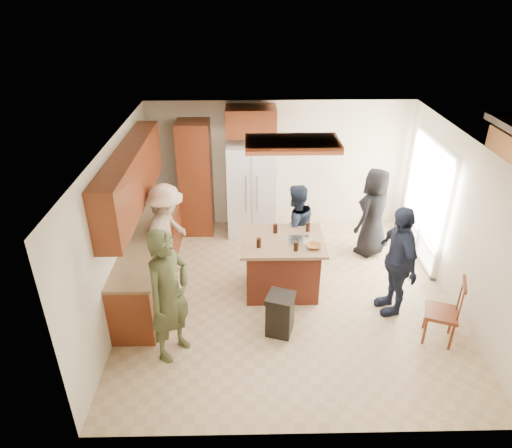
{
  "coord_description": "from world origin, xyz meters",
  "views": [
    {
      "loc": [
        -0.62,
        -5.83,
        4.43
      ],
      "look_at": [
        -0.5,
        0.27,
        1.15
      ],
      "focal_mm": 32.0,
      "sensor_mm": 36.0,
      "label": 1
    }
  ],
  "objects_px": {
    "person_front_left": "(169,296)",
    "person_behind_left": "(295,228)",
    "person_behind_right": "(374,213)",
    "trash_bin": "(280,314)",
    "kitchen_island": "(282,265)",
    "person_side_right": "(397,261)",
    "refrigerator": "(251,190)",
    "person_counter": "(167,235)",
    "spindle_chair": "(443,313)"
  },
  "relations": [
    {
      "from": "kitchen_island",
      "to": "spindle_chair",
      "type": "distance_m",
      "value": 2.42
    },
    {
      "from": "person_behind_right",
      "to": "kitchen_island",
      "type": "distance_m",
      "value": 2.05
    },
    {
      "from": "refrigerator",
      "to": "trash_bin",
      "type": "bearing_deg",
      "value": -82.98
    },
    {
      "from": "person_behind_left",
      "to": "person_side_right",
      "type": "relative_size",
      "value": 0.9
    },
    {
      "from": "spindle_chair",
      "to": "person_behind_left",
      "type": "bearing_deg",
      "value": 135.21
    },
    {
      "from": "person_counter",
      "to": "person_behind_right",
      "type": "bearing_deg",
      "value": -60.35
    },
    {
      "from": "refrigerator",
      "to": "trash_bin",
      "type": "height_order",
      "value": "refrigerator"
    },
    {
      "from": "person_counter",
      "to": "refrigerator",
      "type": "bearing_deg",
      "value": -22.98
    },
    {
      "from": "person_front_left",
      "to": "kitchen_island",
      "type": "distance_m",
      "value": 2.09
    },
    {
      "from": "person_front_left",
      "to": "person_side_right",
      "type": "relative_size",
      "value": 1.08
    },
    {
      "from": "person_counter",
      "to": "trash_bin",
      "type": "distance_m",
      "value": 2.24
    },
    {
      "from": "kitchen_island",
      "to": "person_behind_right",
      "type": "bearing_deg",
      "value": 33.3
    },
    {
      "from": "person_side_right",
      "to": "kitchen_island",
      "type": "xyz_separation_m",
      "value": [
        -1.62,
        0.52,
        -0.39
      ]
    },
    {
      "from": "person_behind_left",
      "to": "person_front_left",
      "type": "bearing_deg",
      "value": 22.92
    },
    {
      "from": "person_behind_right",
      "to": "person_counter",
      "type": "height_order",
      "value": "person_counter"
    },
    {
      "from": "person_behind_right",
      "to": "kitchen_island",
      "type": "relative_size",
      "value": 1.27
    },
    {
      "from": "trash_bin",
      "to": "refrigerator",
      "type": "bearing_deg",
      "value": 97.02
    },
    {
      "from": "person_behind_right",
      "to": "trash_bin",
      "type": "relative_size",
      "value": 2.57
    },
    {
      "from": "person_counter",
      "to": "kitchen_island",
      "type": "distance_m",
      "value": 1.88
    },
    {
      "from": "person_side_right",
      "to": "spindle_chair",
      "type": "height_order",
      "value": "person_side_right"
    },
    {
      "from": "person_behind_left",
      "to": "person_side_right",
      "type": "bearing_deg",
      "value": 114.3
    },
    {
      "from": "person_behind_left",
      "to": "refrigerator",
      "type": "height_order",
      "value": "refrigerator"
    },
    {
      "from": "kitchen_island",
      "to": "person_behind_left",
      "type": "bearing_deg",
      "value": 68.01
    },
    {
      "from": "kitchen_island",
      "to": "trash_bin",
      "type": "xyz_separation_m",
      "value": [
        -0.09,
        -1.01,
        -0.16
      ]
    },
    {
      "from": "person_behind_left",
      "to": "person_behind_right",
      "type": "xyz_separation_m",
      "value": [
        1.44,
        0.48,
        0.03
      ]
    },
    {
      "from": "person_counter",
      "to": "spindle_chair",
      "type": "xyz_separation_m",
      "value": [
        3.92,
        -1.52,
        -0.4
      ]
    },
    {
      "from": "person_behind_left",
      "to": "trash_bin",
      "type": "height_order",
      "value": "person_behind_left"
    },
    {
      "from": "kitchen_island",
      "to": "refrigerator",
      "type": "bearing_deg",
      "value": 103.04
    },
    {
      "from": "person_behind_left",
      "to": "trash_bin",
      "type": "bearing_deg",
      "value": 52.75
    },
    {
      "from": "kitchen_island",
      "to": "trash_bin",
      "type": "relative_size",
      "value": 2.03
    },
    {
      "from": "person_front_left",
      "to": "refrigerator",
      "type": "relative_size",
      "value": 1.03
    },
    {
      "from": "person_behind_left",
      "to": "spindle_chair",
      "type": "bearing_deg",
      "value": 109.77
    },
    {
      "from": "person_side_right",
      "to": "trash_bin",
      "type": "xyz_separation_m",
      "value": [
        -1.71,
        -0.49,
        -0.54
      ]
    },
    {
      "from": "person_front_left",
      "to": "person_counter",
      "type": "relative_size",
      "value": 1.09
    },
    {
      "from": "refrigerator",
      "to": "trash_bin",
      "type": "xyz_separation_m",
      "value": [
        0.36,
        -2.96,
        -0.58
      ]
    },
    {
      "from": "person_behind_right",
      "to": "trash_bin",
      "type": "height_order",
      "value": "person_behind_right"
    },
    {
      "from": "person_behind_right",
      "to": "person_side_right",
      "type": "height_order",
      "value": "person_side_right"
    },
    {
      "from": "person_front_left",
      "to": "person_counter",
      "type": "distance_m",
      "value": 1.71
    },
    {
      "from": "person_counter",
      "to": "kitchen_island",
      "type": "height_order",
      "value": "person_counter"
    },
    {
      "from": "person_side_right",
      "to": "person_counter",
      "type": "distance_m",
      "value": 3.54
    },
    {
      "from": "person_behind_left",
      "to": "person_behind_right",
      "type": "height_order",
      "value": "person_behind_right"
    },
    {
      "from": "kitchen_island",
      "to": "person_side_right",
      "type": "bearing_deg",
      "value": -17.82
    },
    {
      "from": "person_front_left",
      "to": "person_behind_left",
      "type": "bearing_deg",
      "value": -7.45
    },
    {
      "from": "spindle_chair",
      "to": "kitchen_island",
      "type": "bearing_deg",
      "value": 150.31
    },
    {
      "from": "person_behind_left",
      "to": "refrigerator",
      "type": "bearing_deg",
      "value": -87.14
    },
    {
      "from": "person_front_left",
      "to": "person_behind_left",
      "type": "distance_m",
      "value": 2.68
    },
    {
      "from": "person_front_left",
      "to": "refrigerator",
      "type": "height_order",
      "value": "person_front_left"
    },
    {
      "from": "person_behind_right",
      "to": "trash_bin",
      "type": "xyz_separation_m",
      "value": [
        -1.78,
        -2.12,
        -0.49
      ]
    },
    {
      "from": "trash_bin",
      "to": "kitchen_island",
      "type": "bearing_deg",
      "value": 85.06
    },
    {
      "from": "kitchen_island",
      "to": "person_front_left",
      "type": "bearing_deg",
      "value": -138.1
    }
  ]
}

